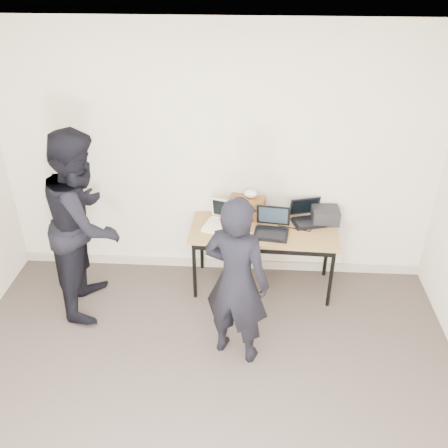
# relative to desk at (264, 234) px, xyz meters

# --- Properties ---
(room) EXTENTS (4.60, 4.60, 2.80)m
(room) POSITION_rel_desk_xyz_m (-0.49, -1.91, 0.69)
(room) COLOR #413731
(room) RESTS_ON ground
(desk) EXTENTS (1.52, 0.71, 0.72)m
(desk) POSITION_rel_desk_xyz_m (0.00, 0.00, 0.00)
(desk) COLOR olive
(desk) RESTS_ON ground
(laptop_beige) EXTENTS (0.40, 0.40, 0.26)m
(laptop_beige) POSITION_rel_desk_xyz_m (-0.43, 0.03, 0.11)
(laptop_beige) COLOR beige
(laptop_beige) RESTS_ON desk
(laptop_center) EXTENTS (0.38, 0.37, 0.26)m
(laptop_center) POSITION_rel_desk_xyz_m (0.07, -0.05, 0.12)
(laptop_center) COLOR black
(laptop_center) RESTS_ON desk
(laptop_right) EXTENTS (0.39, 0.38, 0.24)m
(laptop_right) POSITION_rel_desk_xyz_m (0.44, 0.20, 0.11)
(laptop_right) COLOR black
(laptop_right) RESTS_ON desk
(leather_satchel) EXTENTS (0.38, 0.23, 0.25)m
(leather_satchel) POSITION_rel_desk_xyz_m (-0.18, 0.23, 0.19)
(leather_satchel) COLOR brown
(leather_satchel) RESTS_ON desk
(tissue) EXTENTS (0.14, 0.11, 0.08)m
(tissue) POSITION_rel_desk_xyz_m (-0.15, 0.23, 0.34)
(tissue) COLOR white
(tissue) RESTS_ON leather_satchel
(equipment_box) EXTENTS (0.28, 0.24, 0.16)m
(equipment_box) POSITION_rel_desk_xyz_m (0.63, 0.19, 0.14)
(equipment_box) COLOR black
(equipment_box) RESTS_ON desk
(power_brick) EXTENTS (0.08, 0.06, 0.03)m
(power_brick) POSITION_rel_desk_xyz_m (-0.22, -0.17, 0.07)
(power_brick) COLOR black
(power_brick) RESTS_ON desk
(cables) EXTENTS (1.14, 0.50, 0.01)m
(cables) POSITION_rel_desk_xyz_m (0.05, 0.03, 0.06)
(cables) COLOR silver
(cables) RESTS_ON desk
(person_typist) EXTENTS (0.68, 0.57, 1.60)m
(person_typist) POSITION_rel_desk_xyz_m (-0.24, -0.99, 0.14)
(person_typist) COLOR black
(person_typist) RESTS_ON ground
(person_observer) EXTENTS (0.77, 0.96, 1.88)m
(person_observer) POSITION_rel_desk_xyz_m (-1.73, -0.34, 0.28)
(person_observer) COLOR black
(person_observer) RESTS_ON ground
(baseboard) EXTENTS (4.50, 0.03, 0.10)m
(baseboard) POSITION_rel_desk_xyz_m (-0.49, 0.33, -0.61)
(baseboard) COLOR #ABA48E
(baseboard) RESTS_ON ground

